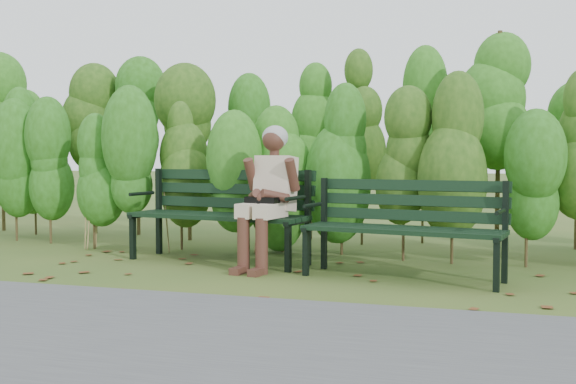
# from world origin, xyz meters

# --- Properties ---
(ground) EXTENTS (80.00, 80.00, 0.00)m
(ground) POSITION_xyz_m (0.00, 0.00, 0.00)
(ground) COLOR #35531E
(footpath) EXTENTS (60.00, 2.50, 0.01)m
(footpath) POSITION_xyz_m (0.00, -2.20, 0.01)
(footpath) COLOR #474749
(footpath) RESTS_ON ground
(hedge_band) EXTENTS (11.04, 1.67, 2.42)m
(hedge_band) POSITION_xyz_m (0.00, 1.86, 1.26)
(hedge_band) COLOR #47381E
(hedge_band) RESTS_ON ground
(leaf_litter) EXTENTS (5.96, 1.88, 0.01)m
(leaf_litter) POSITION_xyz_m (0.13, -0.10, 0.00)
(leaf_litter) COLOR brown
(leaf_litter) RESTS_ON ground
(bench_left) EXTENTS (1.98, 0.92, 0.95)m
(bench_left) POSITION_xyz_m (-0.82, 0.75, 0.56)
(bench_left) COLOR black
(bench_left) RESTS_ON ground
(bench_right) EXTENTS (1.83, 0.86, 0.88)m
(bench_right) POSITION_xyz_m (1.11, 0.31, 0.52)
(bench_right) COLOR black
(bench_right) RESTS_ON ground
(seated_woman) EXTENTS (0.57, 0.84, 1.39)m
(seated_woman) POSITION_xyz_m (-0.23, 0.46, 0.78)
(seated_woman) COLOR beige
(seated_woman) RESTS_ON ground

